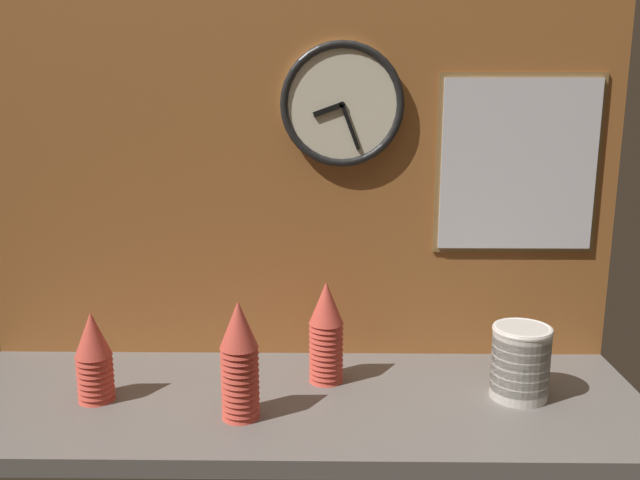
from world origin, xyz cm
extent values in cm
cube|color=slate|center=(0.00, 0.00, -2.00)|extent=(160.00, 56.00, 4.00)
cube|color=#A3602D|center=(0.00, 26.50, 52.50)|extent=(160.00, 3.00, 105.00)
cone|color=#DB4C3D|center=(7.32, 7.93, 5.15)|extent=(8.22, 8.22, 10.29)
cone|color=#DB4C3D|center=(7.32, 7.93, 6.47)|extent=(8.22, 8.22, 10.29)
cone|color=#DB4C3D|center=(7.32, 7.93, 7.79)|extent=(8.22, 8.22, 10.29)
cone|color=#DB4C3D|center=(7.32, 7.93, 9.12)|extent=(8.22, 8.22, 10.29)
cone|color=#DB4C3D|center=(7.32, 7.93, 10.44)|extent=(8.22, 8.22, 10.29)
cone|color=#DB4C3D|center=(7.32, 7.93, 11.76)|extent=(8.22, 8.22, 10.29)
cone|color=#DB4C3D|center=(7.32, 7.93, 13.09)|extent=(8.22, 8.22, 10.29)
cone|color=#DB4C3D|center=(7.32, 7.93, 14.41)|extent=(8.22, 8.22, 10.29)
cone|color=#DB4C3D|center=(7.32, 7.93, 15.73)|extent=(8.22, 8.22, 10.29)
cone|color=#DB4C3D|center=(7.32, 7.93, 17.06)|extent=(8.22, 8.22, 10.29)
cone|color=#DB4C3D|center=(7.32, 7.93, 18.38)|extent=(8.22, 8.22, 10.29)
cone|color=#DB4C3D|center=(7.32, 7.93, 19.71)|extent=(8.22, 8.22, 10.29)
cone|color=#DB4C3D|center=(-44.63, -2.84, 5.15)|extent=(8.22, 8.22, 10.29)
cone|color=#DB4C3D|center=(-44.63, -2.84, 6.47)|extent=(8.22, 8.22, 10.29)
cone|color=#DB4C3D|center=(-44.63, -2.84, 7.79)|extent=(8.22, 8.22, 10.29)
cone|color=#DB4C3D|center=(-44.63, -2.84, 9.12)|extent=(8.22, 8.22, 10.29)
cone|color=#DB4C3D|center=(-44.63, -2.84, 10.44)|extent=(8.22, 8.22, 10.29)
cone|color=#DB4C3D|center=(-44.63, -2.84, 11.76)|extent=(8.22, 8.22, 10.29)
cone|color=#DB4C3D|center=(-44.63, -2.84, 13.09)|extent=(8.22, 8.22, 10.29)
cone|color=#DB4C3D|center=(-44.63, -2.84, 14.41)|extent=(8.22, 8.22, 10.29)
cone|color=#DB4C3D|center=(-44.63, -2.84, 15.73)|extent=(8.22, 8.22, 10.29)
cone|color=#DB4C3D|center=(-10.88, -10.64, 5.15)|extent=(8.22, 8.22, 10.29)
cone|color=#DB4C3D|center=(-10.88, -10.64, 6.47)|extent=(8.22, 8.22, 10.29)
cone|color=#DB4C3D|center=(-10.88, -10.64, 7.79)|extent=(8.22, 8.22, 10.29)
cone|color=#DB4C3D|center=(-10.88, -10.64, 9.12)|extent=(8.22, 8.22, 10.29)
cone|color=#DB4C3D|center=(-10.88, -10.64, 10.44)|extent=(8.22, 8.22, 10.29)
cone|color=#DB4C3D|center=(-10.88, -10.64, 11.76)|extent=(8.22, 8.22, 10.29)
cone|color=#DB4C3D|center=(-10.88, -10.64, 13.09)|extent=(8.22, 8.22, 10.29)
cone|color=#DB4C3D|center=(-10.88, -10.64, 14.41)|extent=(8.22, 8.22, 10.29)
cone|color=#DB4C3D|center=(-10.88, -10.64, 15.73)|extent=(8.22, 8.22, 10.29)
cone|color=#DB4C3D|center=(-10.88, -10.64, 17.06)|extent=(8.22, 8.22, 10.29)
cone|color=#DB4C3D|center=(-10.88, -10.64, 18.38)|extent=(8.22, 8.22, 10.29)
cone|color=#DB4C3D|center=(-10.88, -10.64, 19.71)|extent=(8.22, 8.22, 10.29)
cone|color=#DB4C3D|center=(-10.88, -10.64, 21.03)|extent=(8.22, 8.22, 10.29)
cylinder|color=beige|center=(51.40, -0.31, 1.98)|extent=(13.03, 13.03, 3.96)
cylinder|color=beige|center=(51.40, -0.31, 4.12)|extent=(13.03, 13.03, 3.96)
cylinder|color=beige|center=(51.40, -0.31, 6.25)|extent=(13.03, 13.03, 3.96)
cylinder|color=beige|center=(51.40, -0.31, 8.38)|extent=(13.03, 13.03, 3.96)
cylinder|color=beige|center=(51.40, -0.31, 10.52)|extent=(13.03, 13.03, 3.96)
cylinder|color=beige|center=(51.40, -0.31, 12.65)|extent=(13.03, 13.03, 3.96)
cylinder|color=beige|center=(51.40, -0.31, 14.78)|extent=(13.03, 13.03, 3.96)
torus|color=white|center=(51.40, -0.31, 16.17)|extent=(13.42, 13.42, 1.43)
cylinder|color=beige|center=(11.02, 23.90, 65.01)|extent=(29.42, 1.80, 29.42)
torus|color=black|center=(11.02, 23.09, 65.01)|extent=(30.23, 1.98, 30.23)
cube|color=black|center=(7.56, 22.60, 63.78)|extent=(7.37, 0.60, 3.72)
cube|color=black|center=(13.06, 22.60, 59.65)|extent=(4.94, 0.60, 11.06)
cylinder|color=black|center=(11.02, 22.60, 65.01)|extent=(1.47, 0.60, 1.47)
cube|color=olive|center=(54.78, 24.62, 50.30)|extent=(40.70, 0.60, 44.56)
cube|color=white|center=(54.78, 24.20, 50.30)|extent=(38.30, 1.20, 42.16)
camera|label=1|loc=(7.87, -143.63, 69.79)|focal=38.00mm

